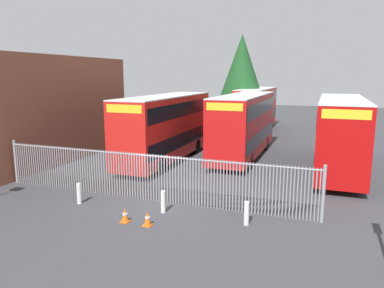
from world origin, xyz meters
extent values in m
plane|color=#3D3D42|center=(0.00, 8.00, 0.00)|extent=(100.00, 100.00, 0.00)
cylinder|color=gray|center=(-8.66, 0.00, 1.10)|extent=(0.06, 0.06, 2.20)
cylinder|color=gray|center=(-8.52, 0.00, 1.10)|extent=(0.06, 0.06, 2.20)
cylinder|color=gray|center=(-8.38, 0.00, 1.10)|extent=(0.06, 0.06, 2.20)
cylinder|color=gray|center=(-8.24, 0.00, 1.10)|extent=(0.06, 0.06, 2.20)
cylinder|color=gray|center=(-8.10, 0.00, 1.10)|extent=(0.06, 0.06, 2.20)
cylinder|color=gray|center=(-7.96, 0.00, 1.10)|extent=(0.06, 0.06, 2.20)
cylinder|color=gray|center=(-7.82, 0.00, 1.10)|extent=(0.06, 0.06, 2.20)
cylinder|color=gray|center=(-7.68, 0.00, 1.10)|extent=(0.06, 0.06, 2.20)
cylinder|color=gray|center=(-7.54, 0.00, 1.10)|extent=(0.06, 0.06, 2.20)
cylinder|color=gray|center=(-7.40, 0.00, 1.10)|extent=(0.06, 0.06, 2.20)
cylinder|color=gray|center=(-7.26, 0.00, 1.10)|extent=(0.06, 0.06, 2.20)
cylinder|color=gray|center=(-7.12, 0.00, 1.10)|extent=(0.06, 0.06, 2.20)
cylinder|color=gray|center=(-6.98, 0.00, 1.10)|extent=(0.06, 0.06, 2.20)
cylinder|color=gray|center=(-6.84, 0.00, 1.10)|extent=(0.06, 0.06, 2.20)
cylinder|color=gray|center=(-6.70, 0.00, 1.10)|extent=(0.06, 0.06, 2.20)
cylinder|color=gray|center=(-6.56, 0.00, 1.10)|extent=(0.06, 0.06, 2.20)
cylinder|color=gray|center=(-6.42, 0.00, 1.10)|extent=(0.06, 0.06, 2.20)
cylinder|color=gray|center=(-6.28, 0.00, 1.10)|extent=(0.06, 0.06, 2.20)
cylinder|color=gray|center=(-6.14, 0.00, 1.10)|extent=(0.06, 0.06, 2.20)
cylinder|color=gray|center=(-6.00, 0.00, 1.10)|extent=(0.06, 0.06, 2.20)
cylinder|color=gray|center=(-5.86, 0.00, 1.10)|extent=(0.06, 0.06, 2.20)
cylinder|color=gray|center=(-5.72, 0.00, 1.10)|extent=(0.06, 0.06, 2.20)
cylinder|color=gray|center=(-5.58, 0.00, 1.10)|extent=(0.06, 0.06, 2.20)
cylinder|color=gray|center=(-5.45, 0.00, 1.10)|extent=(0.06, 0.06, 2.20)
cylinder|color=gray|center=(-5.31, 0.00, 1.10)|extent=(0.06, 0.06, 2.20)
cylinder|color=gray|center=(-5.17, 0.00, 1.10)|extent=(0.06, 0.06, 2.20)
cylinder|color=gray|center=(-5.03, 0.00, 1.10)|extent=(0.06, 0.06, 2.20)
cylinder|color=gray|center=(-4.89, 0.00, 1.10)|extent=(0.06, 0.06, 2.20)
cylinder|color=gray|center=(-4.75, 0.00, 1.10)|extent=(0.06, 0.06, 2.20)
cylinder|color=gray|center=(-4.61, 0.00, 1.10)|extent=(0.06, 0.06, 2.20)
cylinder|color=gray|center=(-4.47, 0.00, 1.10)|extent=(0.06, 0.06, 2.20)
cylinder|color=gray|center=(-4.33, 0.00, 1.10)|extent=(0.06, 0.06, 2.20)
cylinder|color=gray|center=(-4.19, 0.00, 1.10)|extent=(0.06, 0.06, 2.20)
cylinder|color=gray|center=(-4.05, 0.00, 1.10)|extent=(0.06, 0.06, 2.20)
cylinder|color=gray|center=(-3.91, 0.00, 1.10)|extent=(0.06, 0.06, 2.20)
cylinder|color=gray|center=(-3.77, 0.00, 1.10)|extent=(0.06, 0.06, 2.20)
cylinder|color=gray|center=(-3.63, 0.00, 1.10)|extent=(0.06, 0.06, 2.20)
cylinder|color=gray|center=(-3.49, 0.00, 1.10)|extent=(0.06, 0.06, 2.20)
cylinder|color=gray|center=(-3.35, 0.00, 1.10)|extent=(0.06, 0.06, 2.20)
cylinder|color=gray|center=(-3.21, 0.00, 1.10)|extent=(0.06, 0.06, 2.20)
cylinder|color=gray|center=(-3.07, 0.00, 1.10)|extent=(0.06, 0.06, 2.20)
cylinder|color=gray|center=(-2.93, 0.00, 1.10)|extent=(0.06, 0.06, 2.20)
cylinder|color=gray|center=(-2.79, 0.00, 1.10)|extent=(0.06, 0.06, 2.20)
cylinder|color=gray|center=(-2.65, 0.00, 1.10)|extent=(0.06, 0.06, 2.20)
cylinder|color=gray|center=(-2.51, 0.00, 1.10)|extent=(0.06, 0.06, 2.20)
cylinder|color=gray|center=(-2.37, 0.00, 1.10)|extent=(0.06, 0.06, 2.20)
cylinder|color=gray|center=(-2.23, 0.00, 1.10)|extent=(0.06, 0.06, 2.20)
cylinder|color=gray|center=(-2.09, 0.00, 1.10)|extent=(0.06, 0.06, 2.20)
cylinder|color=gray|center=(-1.96, 0.00, 1.10)|extent=(0.06, 0.06, 2.20)
cylinder|color=gray|center=(-1.82, 0.00, 1.10)|extent=(0.06, 0.06, 2.20)
cylinder|color=gray|center=(-1.68, 0.00, 1.10)|extent=(0.06, 0.06, 2.20)
cylinder|color=gray|center=(-1.54, 0.00, 1.10)|extent=(0.06, 0.06, 2.20)
cylinder|color=gray|center=(-1.40, 0.00, 1.10)|extent=(0.06, 0.06, 2.20)
cylinder|color=gray|center=(-1.26, 0.00, 1.10)|extent=(0.06, 0.06, 2.20)
cylinder|color=gray|center=(-1.12, 0.00, 1.10)|extent=(0.06, 0.06, 2.20)
cylinder|color=gray|center=(-0.98, 0.00, 1.10)|extent=(0.06, 0.06, 2.20)
cylinder|color=gray|center=(-0.84, 0.00, 1.10)|extent=(0.06, 0.06, 2.20)
cylinder|color=gray|center=(-0.70, 0.00, 1.10)|extent=(0.06, 0.06, 2.20)
cylinder|color=gray|center=(-0.56, 0.00, 1.10)|extent=(0.06, 0.06, 2.20)
cylinder|color=gray|center=(-0.42, 0.00, 1.10)|extent=(0.06, 0.06, 2.20)
cylinder|color=gray|center=(-0.28, 0.00, 1.10)|extent=(0.06, 0.06, 2.20)
cylinder|color=gray|center=(-0.14, 0.00, 1.10)|extent=(0.06, 0.06, 2.20)
cylinder|color=gray|center=(0.00, 0.00, 1.10)|extent=(0.06, 0.06, 2.20)
cylinder|color=gray|center=(0.14, 0.00, 1.10)|extent=(0.06, 0.06, 2.20)
cylinder|color=gray|center=(0.28, 0.00, 1.10)|extent=(0.06, 0.06, 2.20)
cylinder|color=gray|center=(0.42, 0.00, 1.10)|extent=(0.06, 0.06, 2.20)
cylinder|color=gray|center=(0.56, 0.00, 1.10)|extent=(0.06, 0.06, 2.20)
cylinder|color=gray|center=(0.70, 0.00, 1.10)|extent=(0.06, 0.06, 2.20)
cylinder|color=gray|center=(0.84, 0.00, 1.10)|extent=(0.06, 0.06, 2.20)
cylinder|color=gray|center=(0.98, 0.00, 1.10)|extent=(0.06, 0.06, 2.20)
cylinder|color=gray|center=(1.12, 0.00, 1.10)|extent=(0.06, 0.06, 2.20)
cylinder|color=gray|center=(1.26, 0.00, 1.10)|extent=(0.06, 0.06, 2.20)
cylinder|color=gray|center=(1.40, 0.00, 1.10)|extent=(0.06, 0.06, 2.20)
cylinder|color=gray|center=(1.53, 0.00, 1.10)|extent=(0.06, 0.06, 2.20)
cylinder|color=gray|center=(1.67, 0.00, 1.10)|extent=(0.06, 0.06, 2.20)
cylinder|color=gray|center=(1.81, 0.00, 1.10)|extent=(0.06, 0.06, 2.20)
cylinder|color=gray|center=(1.95, 0.00, 1.10)|extent=(0.06, 0.06, 2.20)
cylinder|color=gray|center=(2.09, 0.00, 1.10)|extent=(0.06, 0.06, 2.20)
cylinder|color=gray|center=(2.23, 0.00, 1.10)|extent=(0.06, 0.06, 2.20)
cylinder|color=gray|center=(2.37, 0.00, 1.10)|extent=(0.06, 0.06, 2.20)
cylinder|color=gray|center=(2.51, 0.00, 1.10)|extent=(0.06, 0.06, 2.20)
cylinder|color=gray|center=(2.65, 0.00, 1.10)|extent=(0.06, 0.06, 2.20)
cylinder|color=gray|center=(2.79, 0.00, 1.10)|extent=(0.06, 0.06, 2.20)
cylinder|color=gray|center=(2.93, 0.00, 1.10)|extent=(0.06, 0.06, 2.20)
cylinder|color=gray|center=(3.07, 0.00, 1.10)|extent=(0.06, 0.06, 2.20)
cylinder|color=gray|center=(3.21, 0.00, 1.10)|extent=(0.06, 0.06, 2.20)
cylinder|color=gray|center=(3.35, 0.00, 1.10)|extent=(0.06, 0.06, 2.20)
cylinder|color=gray|center=(3.49, 0.00, 1.10)|extent=(0.06, 0.06, 2.20)
cylinder|color=gray|center=(3.63, 0.00, 1.10)|extent=(0.06, 0.06, 2.20)
cylinder|color=gray|center=(3.77, 0.00, 1.10)|extent=(0.06, 0.06, 2.20)
cylinder|color=gray|center=(3.91, 0.00, 1.10)|extent=(0.06, 0.06, 2.20)
cylinder|color=gray|center=(4.05, 0.00, 1.10)|extent=(0.06, 0.06, 2.20)
cylinder|color=gray|center=(4.19, 0.00, 1.10)|extent=(0.06, 0.06, 2.20)
cylinder|color=gray|center=(4.33, 0.00, 1.10)|extent=(0.06, 0.06, 2.20)
cylinder|color=gray|center=(4.47, 0.00, 1.10)|extent=(0.06, 0.06, 2.20)
cylinder|color=gray|center=(4.61, 0.00, 1.10)|extent=(0.06, 0.06, 2.20)
cylinder|color=gray|center=(4.75, 0.00, 1.10)|extent=(0.06, 0.06, 2.20)
cylinder|color=gray|center=(4.89, 0.00, 1.10)|extent=(0.06, 0.06, 2.20)
cylinder|color=gray|center=(5.02, 0.00, 1.10)|extent=(0.06, 0.06, 2.20)
cylinder|color=gray|center=(5.16, 0.00, 1.10)|extent=(0.06, 0.06, 2.20)
cylinder|color=gray|center=(5.30, 0.00, 1.10)|extent=(0.06, 0.06, 2.20)
cylinder|color=gray|center=(5.44, 0.00, 1.10)|extent=(0.06, 0.06, 2.20)
cylinder|color=gray|center=(5.58, 0.00, 1.10)|extent=(0.06, 0.06, 2.20)
cylinder|color=gray|center=(5.72, 0.00, 1.10)|extent=(0.06, 0.06, 2.20)
cylinder|color=gray|center=(5.86, 0.00, 1.10)|extent=(0.06, 0.06, 2.20)
cylinder|color=gray|center=(6.00, 0.00, 1.10)|extent=(0.06, 0.06, 2.20)
cylinder|color=gray|center=(6.14, 0.00, 1.10)|extent=(0.06, 0.06, 2.20)
cylinder|color=gray|center=(6.28, 0.00, 1.10)|extent=(0.06, 0.06, 2.20)
cylinder|color=gray|center=(6.42, 0.00, 1.10)|extent=(0.06, 0.06, 2.20)
cylinder|color=gray|center=(6.56, 0.00, 1.10)|extent=(0.06, 0.06, 2.20)
cylinder|color=gray|center=(6.70, 0.00, 1.10)|extent=(0.06, 0.06, 2.20)
cylinder|color=gray|center=(6.84, 0.00, 1.10)|extent=(0.06, 0.06, 2.20)
cylinder|color=gray|center=(6.98, 0.00, 1.10)|extent=(0.06, 0.06, 2.20)
cylinder|color=gray|center=(-0.84, 0.00, 2.12)|extent=(15.64, 0.07, 0.07)
cylinder|color=gray|center=(-8.66, 0.00, 1.18)|extent=(0.14, 0.14, 2.35)
cylinder|color=gray|center=(6.98, 0.00, 1.18)|extent=(0.14, 0.14, 2.35)
cube|color=#B70C0C|center=(7.74, 8.75, 2.35)|extent=(2.50, 10.80, 4.00)
cube|color=black|center=(7.74, 8.75, 1.55)|extent=(2.54, 10.37, 0.90)
cube|color=black|center=(7.74, 8.75, 3.55)|extent=(2.54, 10.37, 0.90)
cube|color=yellow|center=(7.74, 3.40, 4.00)|extent=(2.12, 0.12, 0.44)
cube|color=silver|center=(7.74, 8.75, 4.38)|extent=(2.50, 10.80, 0.08)
cylinder|color=black|center=(6.64, 5.40, 0.52)|extent=(0.30, 1.04, 1.04)
cylinder|color=black|center=(8.84, 5.40, 0.52)|extent=(0.30, 1.04, 1.04)
cylinder|color=black|center=(6.64, 11.72, 0.52)|extent=(0.30, 1.04, 1.04)
cylinder|color=black|center=(8.84, 11.72, 0.52)|extent=(0.30, 1.04, 1.04)
cube|color=red|center=(-3.21, 7.65, 2.35)|extent=(2.50, 10.80, 4.00)
cube|color=black|center=(-3.21, 7.65, 1.55)|extent=(2.54, 10.37, 0.90)
cube|color=black|center=(-3.21, 7.65, 3.55)|extent=(2.54, 10.37, 0.90)
cube|color=yellow|center=(-3.21, 2.30, 4.00)|extent=(2.13, 0.12, 0.44)
cube|color=silver|center=(-3.21, 7.65, 4.38)|extent=(2.50, 10.80, 0.08)
cylinder|color=black|center=(-4.31, 4.30, 0.52)|extent=(0.30, 1.04, 1.04)
cylinder|color=black|center=(-2.11, 4.30, 0.52)|extent=(0.30, 1.04, 1.04)
cylinder|color=black|center=(-4.31, 10.62, 0.52)|extent=(0.30, 1.04, 1.04)
cylinder|color=black|center=(-2.11, 10.62, 0.52)|extent=(0.30, 1.04, 1.04)
cube|color=red|center=(1.46, 10.70, 2.35)|extent=(2.50, 10.80, 4.00)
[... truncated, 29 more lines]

